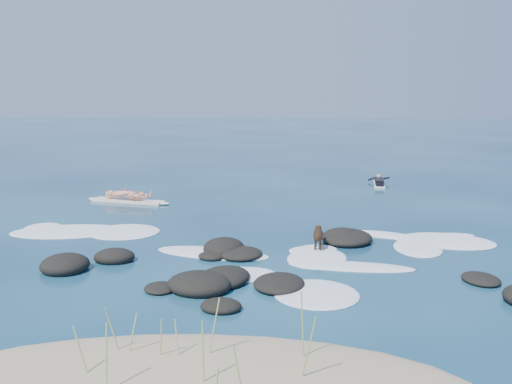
{
  "coord_description": "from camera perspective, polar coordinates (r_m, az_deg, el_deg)",
  "views": [
    {
      "loc": [
        1.32,
        -15.72,
        4.4
      ],
      "look_at": [
        0.56,
        4.0,
        0.9
      ],
      "focal_mm": 40.0,
      "sensor_mm": 36.0,
      "label": 1
    }
  ],
  "objects": [
    {
      "name": "paddling_surfer_rig",
      "position": [
        27.68,
        12.21,
        0.97
      ],
      "size": [
        1.05,
        2.37,
        0.41
      ],
      "rotation": [
        0.0,
        0.0,
        1.43
      ],
      "color": "white",
      "rests_on": "ground"
    },
    {
      "name": "ground",
      "position": [
        16.37,
        -2.52,
        -5.54
      ],
      "size": [
        160.0,
        160.0,
        0.0
      ],
      "primitive_type": "plane",
      "color": "#0A2642",
      "rests_on": "ground"
    },
    {
      "name": "dog",
      "position": [
        16.07,
        6.23,
        -4.28
      ],
      "size": [
        0.31,
        1.04,
        0.66
      ],
      "rotation": [
        0.0,
        0.0,
        1.49
      ],
      "color": "black",
      "rests_on": "ground"
    },
    {
      "name": "breaking_foam",
      "position": [
        16.28,
        -0.34,
        -5.58
      ],
      "size": [
        15.22,
        7.87,
        0.12
      ],
      "color": "white",
      "rests_on": "ground"
    },
    {
      "name": "dune_grass",
      "position": [
        8.82,
        -6.27,
        -15.35
      ],
      "size": [
        3.57,
        1.85,
        1.24
      ],
      "color": "#93AD53",
      "rests_on": "ground"
    },
    {
      "name": "standing_surfer_rig",
      "position": [
        23.27,
        -12.74,
        0.95
      ],
      "size": [
        3.58,
        1.39,
        2.07
      ],
      "rotation": [
        0.0,
        0.0,
        -0.26
      ],
      "color": "#FDE9CA",
      "rests_on": "ground"
    },
    {
      "name": "reef_rocks",
      "position": [
        14.53,
        1.02,
        -7.11
      ],
      "size": [
        12.1,
        6.88,
        0.53
      ],
      "color": "black",
      "rests_on": "ground"
    }
  ]
}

